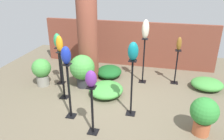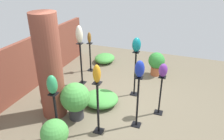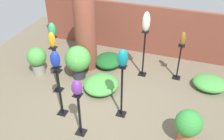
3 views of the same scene
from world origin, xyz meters
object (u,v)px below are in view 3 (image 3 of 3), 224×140
art_vase_ivory (146,22)px  art_vase_bronze (183,39)px  art_vase_cobalt (55,60)px  art_vase_amber (52,40)px  potted_plant_mid_left (188,125)px  pedestal_amber (56,72)px  art_vase_jade (52,30)px  pedestal_bronze (179,64)px  art_vase_violet (77,88)px  pedestal_ivory (144,56)px  art_vase_teal (123,58)px  brick_pillar (85,26)px  pedestal_teal (122,94)px  pedestal_violet (80,116)px  pedestal_cobalt (60,93)px  potted_plant_front_left (37,59)px  potted_plant_front_right (78,60)px  pedestal_jade (56,56)px

art_vase_ivory → art_vase_bronze: art_vase_ivory is taller
art_vase_cobalt → art_vase_amber: (-0.48, 0.71, -0.01)m
potted_plant_mid_left → pedestal_amber: bearing=168.2°
art_vase_jade → art_vase_ivory: 2.32m
pedestal_bronze → art_vase_violet: art_vase_violet is taller
pedestal_ivory → art_vase_teal: (-0.08, -1.65, 0.86)m
brick_pillar → pedestal_amber: size_ratio=2.02×
art_vase_amber → art_vase_bronze: art_vase_amber is taller
pedestal_bronze → art_vase_teal: art_vase_teal is taller
pedestal_bronze → art_vase_ivory: bearing=-171.0°
brick_pillar → pedestal_amber: bearing=-100.4°
art_vase_teal → art_vase_jade: bearing=154.1°
art_vase_ivory → pedestal_teal: bearing=-92.8°
pedestal_violet → pedestal_cobalt: 0.74m
brick_pillar → pedestal_teal: 2.25m
art_vase_teal → art_vase_bronze: bearing=61.6°
art_vase_jade → art_vase_ivory: size_ratio=0.76×
art_vase_violet → potted_plant_front_left: art_vase_violet is taller
pedestal_bronze → art_vase_bronze: art_vase_bronze is taller
brick_pillar → art_vase_violet: bearing=-69.5°
art_vase_teal → art_vase_ivory: art_vase_ivory is taller
pedestal_violet → art_vase_violet: bearing=180.0°
pedestal_cobalt → art_vase_violet: 0.94m
art_vase_teal → pedestal_bronze: bearing=61.6°
pedestal_amber → pedestal_teal: bearing=-10.6°
brick_pillar → art_vase_amber: 1.28m
potted_plant_front_right → potted_plant_front_left: potted_plant_front_right is taller
pedestal_jade → pedestal_teal: (2.14, -1.04, 0.10)m
pedestal_ivory → art_vase_cobalt: bearing=-122.9°
art_vase_ivory → pedestal_cobalt: bearing=-122.9°
brick_pillar → pedestal_violet: brick_pillar is taller
pedestal_bronze → art_vase_amber: (-2.68, -1.47, 0.95)m
pedestal_bronze → potted_plant_mid_left: pedestal_bronze is taller
pedestal_jade → potted_plant_front_right: size_ratio=1.16×
pedestal_teal → pedestal_violet: 1.00m
pedestal_amber → pedestal_bronze: pedestal_amber is taller
pedestal_ivory → art_vase_violet: size_ratio=4.05×
pedestal_jade → pedestal_teal: 2.39m
pedestal_teal → pedestal_amber: 1.75m
pedestal_ivory → art_vase_jade: (-2.22, -0.60, 0.65)m
potted_plant_front_left → brick_pillar: bearing=35.2°
pedestal_jade → art_vase_jade: (0.00, -0.00, 0.76)m
art_vase_violet → pedestal_amber: bearing=135.1°
brick_pillar → art_vase_ivory: (1.57, 0.08, 0.31)m
potted_plant_mid_left → pedestal_violet: bearing=-167.6°
pedestal_teal → pedestal_violet: pedestal_teal is taller
art_vase_violet → potted_plant_front_right: size_ratio=0.35×
pedestal_bronze → pedestal_teal: bearing=-118.4°
art_vase_violet → art_vase_jade: bearing=130.1°
pedestal_jade → pedestal_ivory: bearing=15.2°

